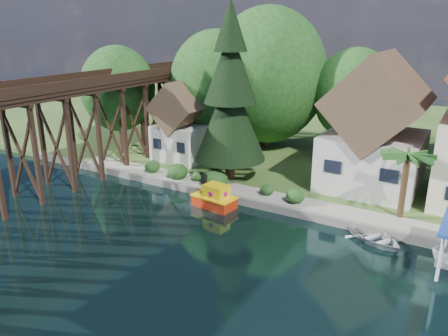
% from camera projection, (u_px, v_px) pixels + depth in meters
% --- Properties ---
extents(ground, '(140.00, 140.00, 0.00)m').
position_uv_depth(ground, '(193.00, 251.00, 27.28)').
color(ground, black).
rests_on(ground, ground).
extents(bank, '(140.00, 52.00, 0.50)m').
position_uv_depth(bank, '(346.00, 134.00, 54.95)').
color(bank, '#355220').
rests_on(bank, ground).
extents(seawall, '(60.00, 0.40, 0.62)m').
position_uv_depth(seawall, '(301.00, 214.00, 31.77)').
color(seawall, slate).
rests_on(seawall, ground).
extents(promenade, '(50.00, 2.60, 0.06)m').
position_uv_depth(promenade, '(333.00, 211.00, 31.80)').
color(promenade, gray).
rests_on(promenade, bank).
extents(trestle_bridge, '(4.12, 44.18, 9.30)m').
position_uv_depth(trestle_bridge, '(73.00, 123.00, 37.57)').
color(trestle_bridge, black).
rests_on(trestle_bridge, ground).
extents(house_left, '(7.64, 8.64, 11.02)m').
position_uv_depth(house_left, '(375.00, 132.00, 35.33)').
color(house_left, beige).
rests_on(house_left, bank).
extents(shed, '(5.09, 5.40, 7.85)m').
position_uv_depth(shed, '(184.00, 126.00, 43.24)').
color(shed, beige).
rests_on(shed, bank).
extents(bg_trees, '(49.90, 13.30, 10.57)m').
position_uv_depth(bg_trees, '(326.00, 92.00, 41.84)').
color(bg_trees, '#382314').
rests_on(bg_trees, bank).
extents(shrubs, '(15.76, 2.47, 1.70)m').
position_uv_depth(shrubs, '(210.00, 177.00, 36.68)').
color(shrubs, '#1F4518').
rests_on(shrubs, bank).
extents(conifer, '(6.10, 6.10, 15.02)m').
position_uv_depth(conifer, '(230.00, 96.00, 36.29)').
color(conifer, '#382314').
rests_on(conifer, bank).
extents(palm_tree, '(4.44, 4.44, 5.00)m').
position_uv_depth(palm_tree, '(408.00, 158.00, 29.43)').
color(palm_tree, '#382314').
rests_on(palm_tree, bank).
extents(tugboat, '(3.57, 2.25, 2.45)m').
position_uv_depth(tugboat, '(215.00, 198.00, 33.59)').
color(tugboat, '#B9260C').
rests_on(tugboat, ground).
extents(boat_white_a, '(4.77, 4.35, 0.81)m').
position_uv_depth(boat_white_a, '(375.00, 236.00, 28.31)').
color(boat_white_a, silver).
rests_on(boat_white_a, ground).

